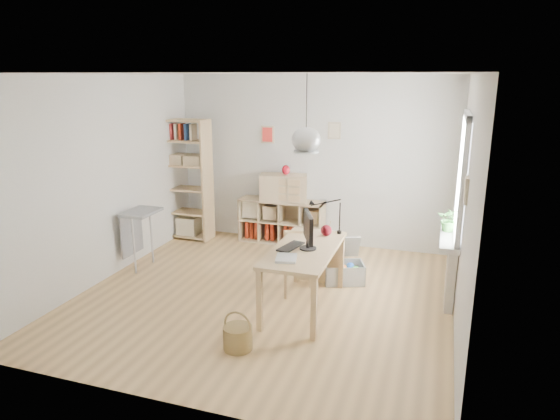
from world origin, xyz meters
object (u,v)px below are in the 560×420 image
(tall_bookshelf, at_px, (186,175))
(chair, at_px, (298,259))
(desk, at_px, (305,255))
(cube_shelf, at_px, (281,224))
(storage_chest, at_px, (344,268))
(monitor, at_px, (308,229))
(drawer_chest, at_px, (283,187))

(tall_bookshelf, bearing_deg, chair, -32.81)
(desk, bearing_deg, chair, 115.36)
(desk, xyz_separation_m, tall_bookshelf, (-2.59, 1.95, 0.43))
(cube_shelf, bearing_deg, desk, -65.39)
(cube_shelf, distance_m, tall_bookshelf, 1.77)
(cube_shelf, height_order, chair, chair)
(desk, height_order, storage_chest, desk)
(monitor, bearing_deg, chair, 95.77)
(desk, xyz_separation_m, storage_chest, (0.29, 0.94, -0.48))
(desk, xyz_separation_m, drawer_chest, (-0.97, 2.19, 0.28))
(tall_bookshelf, xyz_separation_m, chair, (2.39, -1.54, -0.64))
(cube_shelf, relative_size, drawer_chest, 1.87)
(storage_chest, bearing_deg, desk, -127.10)
(storage_chest, distance_m, drawer_chest, 1.93)
(chair, height_order, drawer_chest, drawer_chest)
(desk, bearing_deg, monitor, -28.14)
(monitor, bearing_deg, desk, 128.69)
(monitor, height_order, drawer_chest, monitor)
(desk, bearing_deg, tall_bookshelf, 142.99)
(tall_bookshelf, distance_m, chair, 2.92)
(tall_bookshelf, distance_m, storage_chest, 3.18)
(tall_bookshelf, xyz_separation_m, storage_chest, (2.88, -1.01, -0.91))
(desk, relative_size, monitor, 3.21)
(tall_bookshelf, xyz_separation_m, drawer_chest, (1.62, 0.24, -0.15))
(cube_shelf, height_order, storage_chest, cube_shelf)
(desk, relative_size, cube_shelf, 1.07)
(cube_shelf, relative_size, monitor, 3.00)
(monitor, relative_size, drawer_chest, 0.62)
(tall_bookshelf, distance_m, drawer_chest, 1.64)
(drawer_chest, bearing_deg, monitor, -78.76)
(cube_shelf, bearing_deg, tall_bookshelf, -169.81)
(tall_bookshelf, bearing_deg, desk, -37.01)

